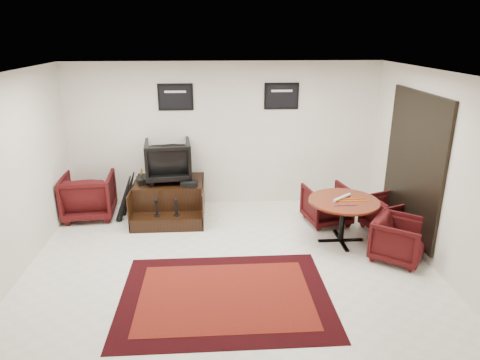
% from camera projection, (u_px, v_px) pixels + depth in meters
% --- Properties ---
extents(ground, '(6.00, 6.00, 0.00)m').
position_uv_depth(ground, '(230.00, 265.00, 6.41)').
color(ground, white).
rests_on(ground, ground).
extents(room_shell, '(6.02, 5.02, 2.81)m').
position_uv_depth(room_shell, '(258.00, 147.00, 5.96)').
color(room_shell, beige).
rests_on(room_shell, ground).
extents(area_rug, '(2.75, 2.06, 0.01)m').
position_uv_depth(area_rug, '(225.00, 296.00, 5.64)').
color(area_rug, black).
rests_on(area_rug, ground).
extents(shine_podium, '(1.29, 1.32, 0.66)m').
position_uv_depth(shine_podium, '(170.00, 200.00, 8.05)').
color(shine_podium, black).
rests_on(shine_podium, ground).
extents(shine_chair, '(0.89, 0.85, 0.84)m').
position_uv_depth(shine_chair, '(168.00, 158.00, 7.92)').
color(shine_chair, black).
rests_on(shine_chair, shine_podium).
extents(shoes_pair, '(0.31, 0.34, 0.11)m').
position_uv_depth(shoes_pair, '(144.00, 180.00, 7.87)').
color(shoes_pair, black).
rests_on(shoes_pair, shine_podium).
extents(polish_kit, '(0.30, 0.23, 0.10)m').
position_uv_depth(polish_kit, '(189.00, 184.00, 7.70)').
color(polish_kit, black).
rests_on(polish_kit, shine_podium).
extents(umbrella_black, '(0.34, 0.13, 0.91)m').
position_uv_depth(umbrella_black, '(124.00, 198.00, 7.74)').
color(umbrella_black, black).
rests_on(umbrella_black, ground).
extents(umbrella_hooked, '(0.33, 0.12, 0.89)m').
position_uv_depth(umbrella_hooked, '(128.00, 193.00, 8.00)').
color(umbrella_hooked, black).
rests_on(umbrella_hooked, ground).
extents(armchair_side, '(0.96, 0.91, 0.92)m').
position_uv_depth(armchair_side, '(88.00, 194.00, 7.94)').
color(armchair_side, black).
rests_on(armchair_side, ground).
extents(meeting_table, '(1.13, 1.13, 0.74)m').
position_uv_depth(meeting_table, '(343.00, 205.00, 6.92)').
color(meeting_table, '#4E1A0B').
rests_on(meeting_table, ground).
extents(table_chair_back, '(0.86, 0.83, 0.76)m').
position_uv_depth(table_chair_back, '(327.00, 203.00, 7.72)').
color(table_chair_back, black).
rests_on(table_chair_back, ground).
extents(table_chair_window, '(0.81, 0.83, 0.67)m').
position_uv_depth(table_chair_window, '(386.00, 212.00, 7.44)').
color(table_chair_window, black).
rests_on(table_chair_window, ground).
extents(table_chair_corner, '(0.96, 0.97, 0.73)m').
position_uv_depth(table_chair_corner, '(399.00, 237.00, 6.45)').
color(table_chair_corner, black).
rests_on(table_chair_corner, ground).
extents(paper_roll, '(0.36, 0.30, 0.05)m').
position_uv_depth(paper_roll, '(342.00, 197.00, 6.93)').
color(paper_roll, silver).
rests_on(paper_roll, meeting_table).
extents(table_clutter, '(0.57, 0.31, 0.01)m').
position_uv_depth(table_clutter, '(350.00, 201.00, 6.83)').
color(table_clutter, '#D2650B').
rests_on(table_clutter, meeting_table).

